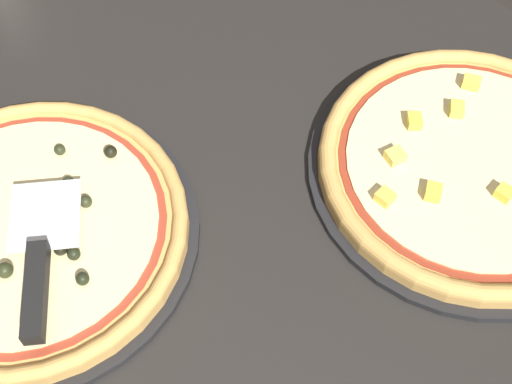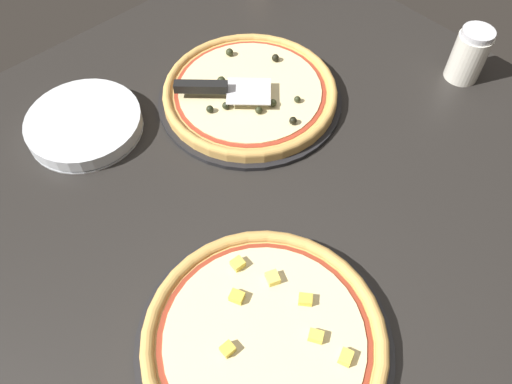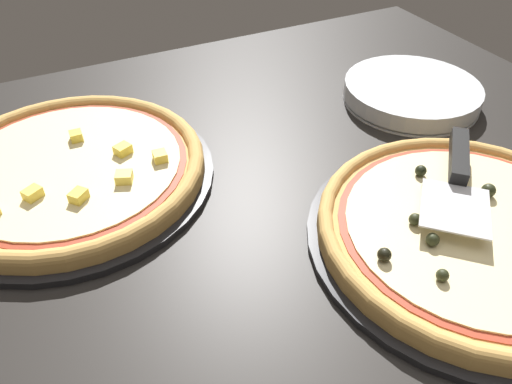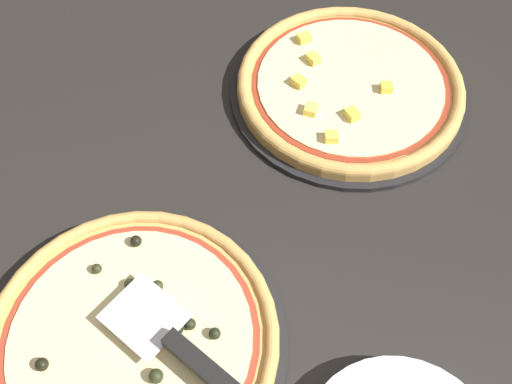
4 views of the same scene
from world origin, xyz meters
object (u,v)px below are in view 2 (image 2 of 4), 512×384
(pizza_front, at_px, (250,92))
(plate_stack, at_px, (84,124))
(parmesan_shaker, at_px, (469,55))
(pizza_back, at_px, (265,338))
(serving_spatula, at_px, (213,88))

(pizza_front, relative_size, plate_stack, 1.59)
(parmesan_shaker, bearing_deg, pizza_back, 11.03)
(pizza_front, height_order, serving_spatula, serving_spatula)
(serving_spatula, xyz_separation_m, plate_stack, (0.24, -0.13, -0.04))
(pizza_back, bearing_deg, pizza_front, -129.91)
(serving_spatula, bearing_deg, pizza_back, 58.63)
(plate_stack, height_order, parmesan_shaker, parmesan_shaker)
(pizza_front, bearing_deg, serving_spatula, -23.95)
(serving_spatula, distance_m, parmesan_shaker, 0.57)
(pizza_back, relative_size, plate_stack, 1.61)
(pizza_front, xyz_separation_m, parmesan_shaker, (-0.41, 0.27, 0.04))
(serving_spatula, distance_m, plate_stack, 0.28)
(plate_stack, xyz_separation_m, parmesan_shaker, (-0.72, 0.44, 0.04))
(pizza_back, xyz_separation_m, serving_spatula, (-0.27, -0.45, 0.03))
(parmesan_shaker, bearing_deg, plate_stack, -31.26)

